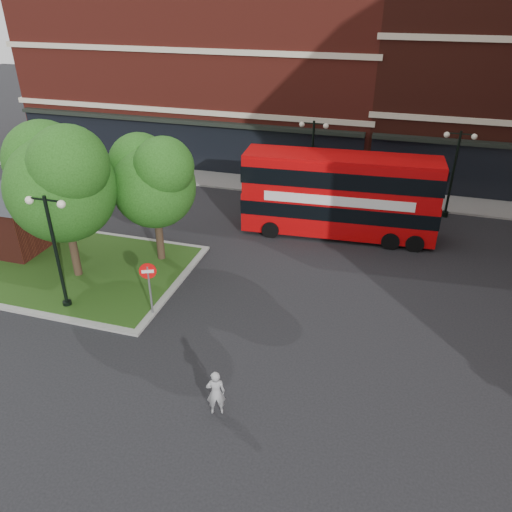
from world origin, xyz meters
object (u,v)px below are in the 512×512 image
(bus, at_px, (340,190))
(car_silver, at_px, (286,181))
(woman, at_px, (216,393))
(car_white, at_px, (335,185))

(bus, height_order, car_silver, bus)
(woman, height_order, car_silver, woman)
(bus, bearing_deg, car_white, 95.49)
(bus, bearing_deg, car_silver, 122.70)
(bus, xyz_separation_m, car_silver, (-4.17, 5.61, -1.86))
(woman, xyz_separation_m, car_silver, (-2.45, 19.50, -0.16))
(car_silver, bearing_deg, woman, -173.89)
(bus, xyz_separation_m, woman, (-1.72, -13.89, -1.70))
(woman, bearing_deg, car_white, -113.43)
(car_white, bearing_deg, bus, -165.73)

